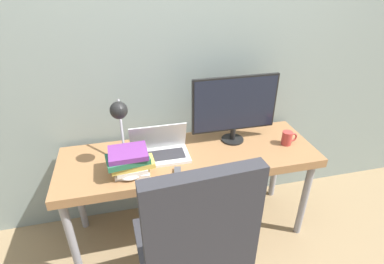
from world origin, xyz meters
name	(u,v)px	position (x,y,z in m)	size (l,w,h in m)	color
ground_plane	(199,258)	(0.00, 0.00, 0.00)	(12.00, 12.00, 0.00)	#937A56
wall_back	(178,51)	(0.00, 0.63, 1.30)	(8.00, 0.05, 2.60)	gray
desk	(190,161)	(0.00, 0.28, 0.64)	(1.72, 0.56, 0.70)	#996B42
laptop	(160,150)	(-0.20, 0.30, 0.75)	(0.37, 0.21, 0.22)	silver
monitor	(235,106)	(0.34, 0.38, 0.97)	(0.60, 0.16, 0.48)	black
desk_lamp	(120,118)	(-0.42, 0.29, 1.02)	(0.11, 0.27, 0.43)	#4C4C51
office_chair	(194,247)	(-0.14, -0.40, 0.63)	(0.63, 0.65, 1.16)	black
book_stack	(130,162)	(-0.39, 0.15, 0.79)	(0.29, 0.20, 0.16)	silver
tv_remote	(178,175)	(-0.13, 0.06, 0.71)	(0.07, 0.14, 0.02)	#4C4C51
mug	(287,138)	(0.69, 0.24, 0.75)	(0.11, 0.07, 0.10)	#B23833
game_controller	(130,175)	(-0.40, 0.11, 0.72)	(0.13, 0.11, 0.04)	white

